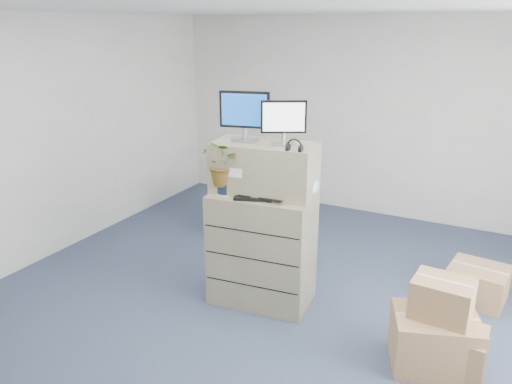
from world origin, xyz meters
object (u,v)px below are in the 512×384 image
at_px(filing_cabinet_lower, 262,248).
at_px(keyboard, 262,197).
at_px(monitor_right, 284,120).
at_px(potted_plant, 225,169).
at_px(monitor_left, 245,114).
at_px(water_bottle, 269,178).
at_px(office_chair, 248,203).

bearing_deg(filing_cabinet_lower, keyboard, -72.93).
distance_m(filing_cabinet_lower, keyboard, 0.59).
relative_size(monitor_right, potted_plant, 0.77).
height_order(monitor_left, water_bottle, monitor_left).
relative_size(monitor_right, office_chair, 0.54).
relative_size(monitor_right, water_bottle, 1.41).
distance_m(keyboard, office_chair, 2.11).
bearing_deg(potted_plant, office_chair, 111.83).
bearing_deg(potted_plant, monitor_left, 57.81).
relative_size(monitor_left, potted_plant, 0.88).
xyz_separation_m(filing_cabinet_lower, office_chair, (-1.00, 1.55, -0.19)).
bearing_deg(office_chair, potted_plant, 81.26).
height_order(water_bottle, potted_plant, potted_plant).
bearing_deg(keyboard, water_bottle, 71.86).
bearing_deg(office_chair, filing_cabinet_lower, 92.31).
distance_m(keyboard, potted_plant, 0.43).
bearing_deg(keyboard, potted_plant, 167.19).
distance_m(filing_cabinet_lower, potted_plant, 0.89).
bearing_deg(monitor_left, potted_plant, -135.44).
height_order(keyboard, potted_plant, potted_plant).
relative_size(keyboard, water_bottle, 1.72).
distance_m(water_bottle, potted_plant, 0.43).
bearing_deg(potted_plant, filing_cabinet_lower, 25.80).
xyz_separation_m(water_bottle, office_chair, (-1.04, 1.49, -0.90)).
bearing_deg(keyboard, office_chair, 102.51).
xyz_separation_m(potted_plant, office_chair, (-0.68, 1.70, -1.00)).
xyz_separation_m(monitor_right, office_chair, (-1.19, 1.49, -1.47)).
height_order(monitor_left, monitor_right, monitor_left).
bearing_deg(water_bottle, office_chair, 125.06).
bearing_deg(monitor_right, keyboard, -158.34).
bearing_deg(monitor_left, water_bottle, -5.57).
height_order(potted_plant, office_chair, potted_plant).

